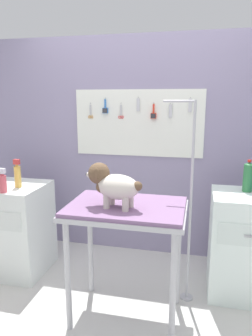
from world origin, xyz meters
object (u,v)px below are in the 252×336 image
object	(u,v)px
grooming_arm	(189,212)
counter_left	(6,227)
grooming_table	(126,219)
spray_bottle_short	(18,175)
dog	(112,184)
cabinet_right	(251,245)
soda_bottle	(248,177)

from	to	relation	value
grooming_arm	counter_left	world-z (taller)	grooming_arm
grooming_table	spray_bottle_short	xyz separation A→B (m)	(-1.11, 0.38, 0.18)
grooming_table	grooming_arm	size ratio (longest dim) A/B	0.55
dog	counter_left	xyz separation A→B (m)	(-1.22, 0.49, -0.65)
cabinet_right	spray_bottle_short	size ratio (longest dim) A/B	3.44
soda_bottle	dog	bearing A→B (deg)	-145.77
counter_left	soda_bottle	size ratio (longest dim) A/B	3.18
counter_left	dog	bearing A→B (deg)	-21.67
counter_left	cabinet_right	size ratio (longest dim) A/B	0.97
grooming_table	counter_left	distance (m)	1.42
dog	counter_left	bearing A→B (deg)	158.33
grooming_table	soda_bottle	distance (m)	1.12
grooming_table	dog	xyz separation A→B (m)	(-0.09, -0.07, 0.28)
grooming_arm	soda_bottle	bearing A→B (deg)	31.89
dog	soda_bottle	size ratio (longest dim) A/B	1.57
dog	spray_bottle_short	distance (m)	1.12
grooming_arm	soda_bottle	size ratio (longest dim) A/B	6.07
counter_left	spray_bottle_short	size ratio (longest dim) A/B	3.33
spray_bottle_short	grooming_arm	bearing A→B (deg)	-1.98
cabinet_right	spray_bottle_short	world-z (taller)	spray_bottle_short
grooming_table	grooming_arm	bearing A→B (deg)	36.01
cabinet_right	spray_bottle_short	bearing A→B (deg)	-175.98
grooming_table	dog	size ratio (longest dim) A/B	2.12
dog	cabinet_right	distance (m)	1.36
dog	spray_bottle_short	xyz separation A→B (m)	(-1.03, 0.44, -0.10)
dog	grooming_table	bearing A→B (deg)	37.14
spray_bottle_short	soda_bottle	xyz separation A→B (m)	(2.03, 0.24, 0.04)
grooming_arm	spray_bottle_short	distance (m)	1.57
cabinet_right	spray_bottle_short	distance (m)	2.15
dog	cabinet_right	xyz separation A→B (m)	(1.05, 0.59, -0.63)
spray_bottle_short	cabinet_right	bearing A→B (deg)	4.02
grooming_arm	soda_bottle	distance (m)	0.61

